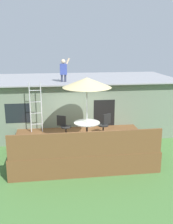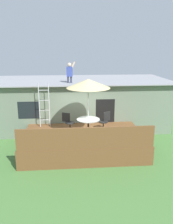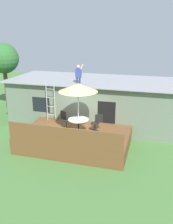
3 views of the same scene
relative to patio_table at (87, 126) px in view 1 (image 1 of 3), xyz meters
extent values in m
plane|color=#477538|center=(-0.22, 0.16, -1.39)|extent=(40.00, 40.00, 0.00)
cube|color=slate|center=(-0.22, 3.76, 0.00)|extent=(10.00, 4.00, 2.76)
cube|color=#99999E|center=(-0.22, 3.76, 1.41)|extent=(10.50, 4.50, 0.06)
cube|color=black|center=(-2.89, 1.77, 0.16)|extent=(1.10, 0.03, 0.90)
cube|color=black|center=(1.06, 1.77, -0.34)|extent=(1.00, 0.03, 2.00)
cube|color=brown|center=(-0.22, 0.16, -0.99)|extent=(5.46, 3.54, 0.80)
cube|color=brown|center=(-0.22, -1.56, -0.14)|extent=(5.36, 0.08, 0.90)
cylinder|color=black|center=(0.00, 0.00, -0.57)|extent=(0.48, 0.48, 0.03)
cylinder|color=black|center=(0.00, 0.00, -0.22)|extent=(0.07, 0.07, 0.71)
cylinder|color=#999E93|center=(0.00, 0.00, 0.14)|extent=(1.04, 1.04, 0.03)
cylinder|color=silver|center=(0.00, 0.00, 0.61)|extent=(0.04, 0.04, 2.40)
cone|color=beige|center=(0.00, 0.00, 1.76)|extent=(1.90, 1.90, 0.38)
cylinder|color=silver|center=(-2.29, 1.31, 0.51)|extent=(0.04, 0.04, 2.20)
cylinder|color=silver|center=(-1.81, 1.31, 0.51)|extent=(0.04, 0.04, 2.20)
cylinder|color=silver|center=(-2.05, 1.31, -0.24)|extent=(0.48, 0.03, 0.03)
cylinder|color=silver|center=(-2.05, 1.31, 0.26)|extent=(0.48, 0.03, 0.03)
cylinder|color=silver|center=(-2.05, 1.31, 0.76)|extent=(0.48, 0.03, 0.03)
cylinder|color=silver|center=(-2.05, 1.31, 1.26)|extent=(0.48, 0.03, 0.03)
cylinder|color=#33384C|center=(-0.85, 2.45, 1.61)|extent=(0.10, 0.10, 0.34)
cylinder|color=#33384C|center=(-0.69, 2.45, 1.61)|extent=(0.10, 0.10, 0.34)
cube|color=#384799|center=(-0.77, 2.45, 2.03)|extent=(0.32, 0.20, 0.50)
sphere|color=beige|center=(-0.77, 2.45, 2.39)|extent=(0.20, 0.20, 0.20)
cylinder|color=beige|center=(-0.59, 2.45, 2.33)|extent=(0.26, 0.08, 0.44)
cylinder|color=black|center=(-0.82, 0.42, -0.58)|extent=(0.40, 0.40, 0.02)
cylinder|color=black|center=(-0.82, 0.42, -0.36)|extent=(0.06, 0.06, 0.44)
cylinder|color=black|center=(-0.82, 0.42, -0.13)|extent=(0.44, 0.44, 0.04)
cube|color=black|center=(-1.00, 0.51, 0.11)|extent=(0.37, 0.22, 0.44)
cylinder|color=black|center=(0.75, 0.42, -0.58)|extent=(0.40, 0.40, 0.02)
cylinder|color=black|center=(0.75, 0.42, -0.36)|extent=(0.06, 0.06, 0.44)
cylinder|color=black|center=(0.75, 0.42, -0.13)|extent=(0.44, 0.44, 0.04)
cube|color=black|center=(0.93, 0.51, 0.11)|extent=(0.37, 0.23, 0.44)
camera|label=1|loc=(-1.38, -9.94, 3.29)|focal=42.30mm
camera|label=2|loc=(-0.92, -9.87, 3.26)|focal=37.20mm
camera|label=3|loc=(3.45, -10.63, 4.30)|focal=38.58mm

